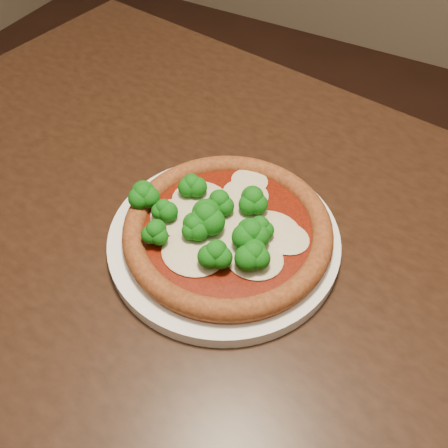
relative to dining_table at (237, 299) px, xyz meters
The scene contains 3 objects.
dining_table is the anchor object (origin of this frame).
plate 0.11m from the dining_table, 153.36° to the left, with size 0.30×0.30×0.02m, color white.
pizza 0.13m from the dining_table, 152.86° to the left, with size 0.27×0.26×0.06m.
Camera 1 is at (0.15, -0.29, 1.26)m, focal length 40.00 mm.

